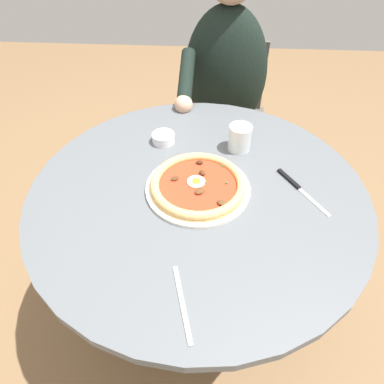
{
  "coord_description": "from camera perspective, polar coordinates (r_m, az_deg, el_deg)",
  "views": [
    {
      "loc": [
        -0.03,
        0.7,
        1.39
      ],
      "look_at": [
        0.02,
        0.02,
        0.73
      ],
      "focal_mm": 31.17,
      "sensor_mm": 36.0,
      "label": 1
    }
  ],
  "objects": [
    {
      "name": "ground_plane",
      "position": [
        1.56,
        0.67,
        -19.3
      ],
      "size": [
        6.0,
        6.0,
        0.02
      ],
      "primitive_type": "cube",
      "color": "brown"
    },
    {
      "name": "dining_table",
      "position": [
        1.07,
        0.93,
        -5.01
      ],
      "size": [
        0.97,
        0.97,
        0.73
      ],
      "color": "#565B60",
      "rests_on": "ground"
    },
    {
      "name": "pizza_on_plate",
      "position": [
        0.94,
        0.75,
        1.22
      ],
      "size": [
        0.3,
        0.3,
        0.03
      ],
      "color": "white",
      "rests_on": "dining_table"
    },
    {
      "name": "water_glass",
      "position": [
        1.09,
        8.14,
        8.89
      ],
      "size": [
        0.07,
        0.07,
        0.08
      ],
      "color": "silver",
      "rests_on": "dining_table"
    },
    {
      "name": "steak_knife",
      "position": [
        1.01,
        17.23,
        1.21
      ],
      "size": [
        0.12,
        0.18,
        0.01
      ],
      "color": "silver",
      "rests_on": "dining_table"
    },
    {
      "name": "ramekin_capers",
      "position": [
        1.13,
        -4.92,
        9.24
      ],
      "size": [
        0.07,
        0.07,
        0.03
      ],
      "color": "white",
      "rests_on": "dining_table"
    },
    {
      "name": "fork_utensil",
      "position": [
        0.74,
        -1.69,
        -18.41
      ],
      "size": [
        0.06,
        0.18,
        0.0
      ],
      "color": "#BCBCC1",
      "rests_on": "dining_table"
    },
    {
      "name": "diner_person",
      "position": [
        1.66,
        5.14,
        13.04
      ],
      "size": [
        0.39,
        0.49,
        1.2
      ],
      "color": "#282833",
      "rests_on": "ground"
    },
    {
      "name": "cafe_chair_diner",
      "position": [
        1.8,
        5.61,
        14.04
      ],
      "size": [
        0.45,
        0.45,
        0.8
      ],
      "color": "#504A45",
      "rests_on": "ground"
    }
  ]
}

